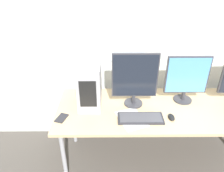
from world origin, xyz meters
name	(u,v)px	position (x,y,z in m)	size (l,w,h in m)	color
wall_back	(163,28)	(0.00, 0.88, 1.35)	(8.00, 0.07, 2.70)	silver
desk	(165,112)	(0.00, 0.38, 0.66)	(2.12, 0.75, 0.71)	tan
pc_tower	(90,83)	(-0.74, 0.48, 0.93)	(0.22, 0.40, 0.44)	#9E9EA3
monitor_main	(135,78)	(-0.31, 0.45, 1.00)	(0.43, 0.18, 0.54)	#333338
monitor_right_near	(187,78)	(0.20, 0.51, 0.97)	(0.42, 0.18, 0.48)	#333338
keyboard	(141,118)	(-0.27, 0.20, 0.72)	(0.41, 0.17, 0.02)	#28282D
mouse	(171,117)	(0.01, 0.21, 0.72)	(0.06, 0.10, 0.03)	black
cell_phone	(62,118)	(-0.99, 0.22, 0.71)	(0.12, 0.15, 0.01)	#232328
paper_sheet_left	(131,119)	(-0.35, 0.21, 0.71)	(0.30, 0.35, 0.00)	white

